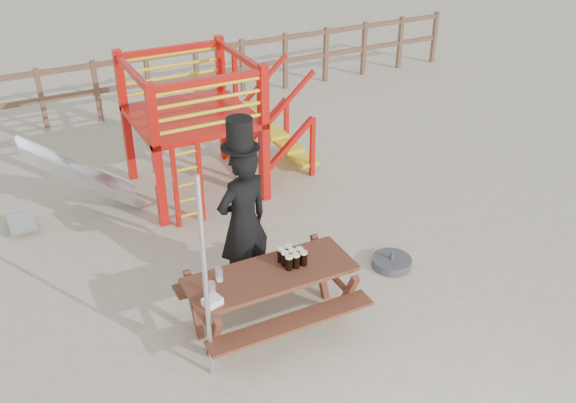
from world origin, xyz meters
name	(u,v)px	position (x,y,z in m)	size (l,w,h in m)	color
ground	(294,328)	(0.00, 0.00, 0.00)	(60.00, 60.00, 0.00)	beige
back_fence	(122,80)	(0.00, 7.00, 0.74)	(15.09, 0.09, 1.20)	brown
playground_fort	(188,126)	(0.12, 3.58, 1.07)	(4.71, 1.84, 2.10)	red
picnic_table	(271,292)	(-0.19, 0.18, 0.45)	(1.87, 1.30, 0.72)	brown
man_with_hat	(243,219)	(-0.19, 0.90, 1.00)	(0.78, 0.60, 2.24)	black
metal_pole	(206,284)	(-1.07, -0.23, 1.15)	(0.05, 0.05, 2.30)	#B2B2B7
parasol_base	(392,262)	(1.67, 0.47, 0.06)	(0.51, 0.51, 0.21)	#3E3E44
paper_bag	(212,302)	(-0.95, -0.04, 0.76)	(0.18, 0.14, 0.08)	white
stout_pints	(292,257)	(0.09, 0.22, 0.81)	(0.27, 0.27, 0.17)	black
empty_glasses	(215,282)	(-0.81, 0.21, 0.79)	(0.24, 0.27, 0.15)	silver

